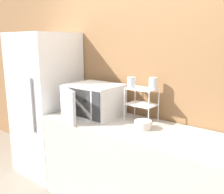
% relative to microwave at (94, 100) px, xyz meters
% --- Properties ---
extents(wall_back, '(8.00, 0.06, 2.60)m').
position_rel_microwave_xyz_m(wall_back, '(0.59, 0.34, 0.24)').
color(wall_back, olive).
rests_on(wall_back, ground_plane).
extents(counter, '(1.96, 0.67, 0.89)m').
position_rel_microwave_xyz_m(counter, '(0.59, -0.04, -0.61)').
color(counter, '#B7B2A8').
rests_on(counter, ground_plane).
extents(microwave, '(0.55, 0.63, 0.34)m').
position_rel_microwave_xyz_m(microwave, '(0.00, 0.00, 0.00)').
color(microwave, silver).
rests_on(microwave, counter).
extents(dish_rack, '(0.29, 0.20, 0.33)m').
position_rel_microwave_xyz_m(dish_rack, '(0.50, 0.16, 0.07)').
color(dish_rack, white).
rests_on(dish_rack, counter).
extents(glass_front_left, '(0.08, 0.08, 0.11)m').
position_rel_microwave_xyz_m(glass_front_left, '(0.41, 0.11, 0.22)').
color(glass_front_left, silver).
rests_on(glass_front_left, dish_rack).
extents(glass_back_right, '(0.08, 0.08, 0.11)m').
position_rel_microwave_xyz_m(glass_back_right, '(0.59, 0.21, 0.22)').
color(glass_back_right, silver).
rests_on(glass_back_right, dish_rack).
extents(bowl, '(0.16, 0.16, 0.08)m').
position_rel_microwave_xyz_m(bowl, '(0.64, -0.04, -0.13)').
color(bowl, silver).
rests_on(bowl, counter).
extents(refrigerator, '(0.71, 0.68, 1.77)m').
position_rel_microwave_xyz_m(refrigerator, '(-0.79, -0.03, -0.17)').
color(refrigerator, white).
rests_on(refrigerator, ground_plane).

